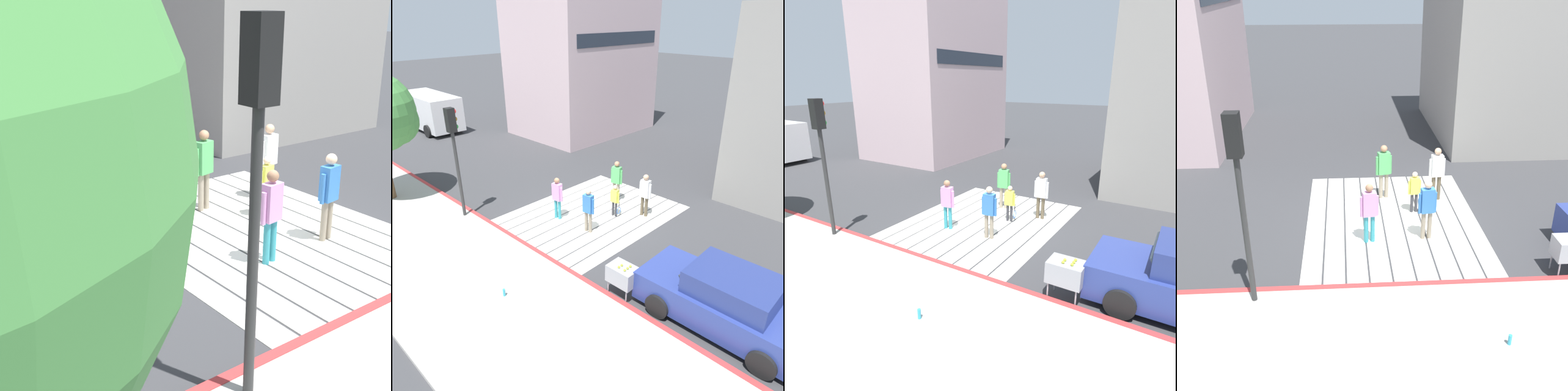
% 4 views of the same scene
% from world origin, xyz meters
% --- Properties ---
extents(ground_plane, '(120.00, 120.00, 0.00)m').
position_xyz_m(ground_plane, '(0.00, 0.00, 0.00)').
color(ground_plane, '#38383A').
extents(crosswalk_stripes, '(6.40, 4.90, 0.01)m').
position_xyz_m(crosswalk_stripes, '(0.00, 0.00, 0.01)').
color(crosswalk_stripes, silver).
rests_on(crosswalk_stripes, ground).
extents(sidewalk_west, '(4.80, 40.00, 0.12)m').
position_xyz_m(sidewalk_west, '(-5.60, 0.00, 0.06)').
color(sidewalk_west, '#ADA8A0').
rests_on(sidewalk_west, ground).
extents(curb_painted, '(0.16, 40.00, 0.13)m').
position_xyz_m(curb_painted, '(-3.25, 0.00, 0.07)').
color(curb_painted, '#BC3333').
rests_on(curb_painted, ground).
extents(building_far_north, '(8.00, 6.03, 10.63)m').
position_xyz_m(building_far_north, '(8.50, 8.96, 5.31)').
color(building_far_north, beige).
rests_on(building_far_north, ground).
extents(traffic_light_corner, '(0.39, 0.28, 4.24)m').
position_xyz_m(traffic_light_corner, '(-3.58, 3.35, 3.04)').
color(traffic_light_corner, '#2D2D2D').
rests_on(traffic_light_corner, ground).
extents(tennis_ball_cart, '(0.56, 0.80, 1.02)m').
position_xyz_m(tennis_ball_cart, '(-2.90, -3.89, 0.70)').
color(tennis_ball_cart, '#99999E').
rests_on(tennis_ball_cart, ground).
extents(water_bottle, '(0.07, 0.07, 0.22)m').
position_xyz_m(water_bottle, '(-5.29, -1.68, 0.23)').
color(water_bottle, '#33A5BF').
rests_on(water_bottle, sidewalk_west).
extents(pedestrian_adult_lead, '(0.26, 0.49, 1.68)m').
position_xyz_m(pedestrian_adult_lead, '(-1.14, 0.73, 0.98)').
color(pedestrian_adult_lead, teal).
rests_on(pedestrian_adult_lead, ground).
extents(pedestrian_adult_trailing, '(0.30, 0.51, 1.76)m').
position_xyz_m(pedestrian_adult_trailing, '(1.57, 0.12, 1.03)').
color(pedestrian_adult_trailing, gray).
rests_on(pedestrian_adult_trailing, ground).
extents(pedestrian_adult_side, '(0.26, 0.49, 1.69)m').
position_xyz_m(pedestrian_adult_side, '(-1.05, -0.80, 0.99)').
color(pedestrian_adult_side, gray).
rests_on(pedestrian_adult_side, ground).
extents(pedestrian_teen_behind, '(0.25, 0.50, 1.73)m').
position_xyz_m(pedestrian_teen_behind, '(1.32, -1.51, 1.00)').
color(pedestrian_teen_behind, brown).
rests_on(pedestrian_teen_behind, ground).
extents(pedestrian_child_with_racket, '(0.29, 0.40, 1.30)m').
position_xyz_m(pedestrian_child_with_racket, '(0.51, -0.71, 0.73)').
color(pedestrian_child_with_racket, '#333338').
rests_on(pedestrian_child_with_racket, ground).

